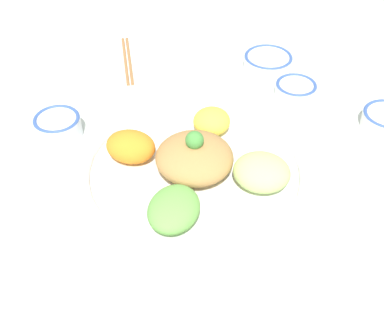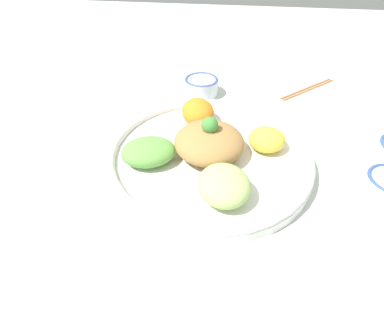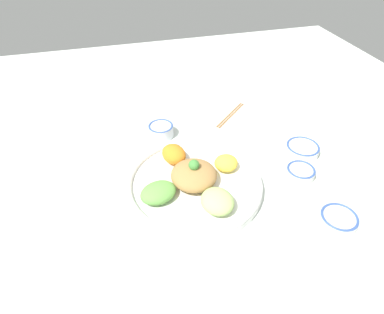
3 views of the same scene
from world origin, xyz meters
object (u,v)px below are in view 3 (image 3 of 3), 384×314
object	(u,v)px
salad_platter	(194,182)
sauce_bowl_red	(338,220)
serving_spoon_main	(330,302)
chopsticks_pair_near	(230,114)
rice_bowl_plain	(302,149)
sauce_bowl_dark	(161,130)
rice_bowl_blue	(301,172)

from	to	relation	value
salad_platter	sauce_bowl_red	distance (m)	0.41
salad_platter	serving_spoon_main	world-z (taller)	salad_platter
chopsticks_pair_near	serving_spoon_main	distance (m)	0.77
sauce_bowl_red	rice_bowl_plain	bearing A→B (deg)	167.72
sauce_bowl_dark	rice_bowl_plain	distance (m)	0.50
rice_bowl_blue	sauce_bowl_dark	world-z (taller)	sauce_bowl_dark
salad_platter	chopsticks_pair_near	xyz separation A→B (m)	(-0.35, 0.25, -0.02)
sauce_bowl_red	sauce_bowl_dark	distance (m)	0.64
sauce_bowl_red	rice_bowl_blue	distance (m)	0.20
salad_platter	serving_spoon_main	bearing A→B (deg)	25.02
sauce_bowl_dark	sauce_bowl_red	bearing A→B (deg)	35.70
salad_platter	rice_bowl_blue	size ratio (longest dim) A/B	4.67
rice_bowl_plain	sauce_bowl_red	bearing A→B (deg)	-12.28
chopsticks_pair_near	rice_bowl_blue	bearing A→B (deg)	-119.83
serving_spoon_main	salad_platter	bearing A→B (deg)	127.19
salad_platter	rice_bowl_blue	distance (m)	0.34
sauce_bowl_red	sauce_bowl_dark	xyz separation A→B (m)	(-0.52, -0.38, 0.00)
sauce_bowl_dark	serving_spoon_main	distance (m)	0.74
salad_platter	chopsticks_pair_near	bearing A→B (deg)	144.61
serving_spoon_main	sauce_bowl_dark	bearing A→B (deg)	120.78
rice_bowl_blue	rice_bowl_plain	world-z (taller)	rice_bowl_plain
rice_bowl_plain	serving_spoon_main	world-z (taller)	rice_bowl_plain
sauce_bowl_dark	chopsticks_pair_near	xyz separation A→B (m)	(-0.06, 0.29, -0.02)
salad_platter	serving_spoon_main	size ratio (longest dim) A/B	3.14
sauce_bowl_red	sauce_bowl_dark	world-z (taller)	sauce_bowl_dark
sauce_bowl_red	serving_spoon_main	size ratio (longest dim) A/B	0.75
sauce_bowl_dark	salad_platter	bearing A→B (deg)	8.44
rice_bowl_blue	sauce_bowl_dark	bearing A→B (deg)	-130.84
rice_bowl_plain	rice_bowl_blue	bearing A→B (deg)	-32.44
salad_platter	sauce_bowl_dark	xyz separation A→B (m)	(-0.29, -0.04, -0.00)
sauce_bowl_dark	chopsticks_pair_near	size ratio (longest dim) A/B	0.54
rice_bowl_plain	chopsticks_pair_near	distance (m)	0.33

